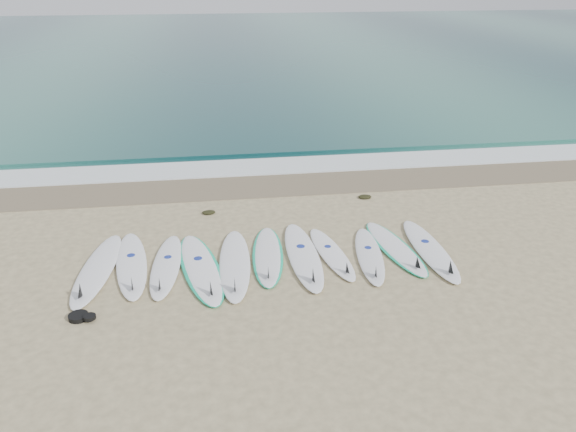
{
  "coord_description": "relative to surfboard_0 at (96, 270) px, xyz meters",
  "views": [
    {
      "loc": [
        -1.0,
        -9.58,
        5.29
      ],
      "look_at": [
        0.56,
        1.17,
        0.4
      ],
      "focal_mm": 35.0,
      "sensor_mm": 36.0,
      "label": 1
    }
  ],
  "objects": [
    {
      "name": "surfboard_8",
      "position": [
        5.22,
        -0.18,
        -0.01
      ],
      "size": [
        0.85,
        2.46,
        0.31
      ],
      "rotation": [
        0.0,
        0.0,
        -0.15
      ],
      "color": "white",
      "rests_on": "ground"
    },
    {
      "name": "surfboard_4",
      "position": [
        2.57,
        -0.16,
        0.0
      ],
      "size": [
        0.74,
        2.89,
        0.37
      ],
      "rotation": [
        0.0,
        0.0,
        -0.05
      ],
      "color": "white",
      "rests_on": "ground"
    },
    {
      "name": "surfboard_1",
      "position": [
        0.63,
        0.11,
        -0.0
      ],
      "size": [
        0.92,
        2.8,
        0.35
      ],
      "rotation": [
        0.0,
        0.0,
        0.13
      ],
      "color": "white",
      "rests_on": "ground"
    },
    {
      "name": "ground",
      "position": [
        3.24,
        0.01,
        -0.06
      ],
      "size": [
        120.0,
        120.0,
        0.0
      ],
      "primitive_type": "plane",
      "color": "tan"
    },
    {
      "name": "wave_crest",
      "position": [
        3.24,
        7.01,
        -0.01
      ],
      "size": [
        120.0,
        1.0,
        0.1
      ],
      "primitive_type": "cube",
      "color": "#1E544E",
      "rests_on": "ground"
    },
    {
      "name": "surfboard_9",
      "position": [
        5.84,
        0.08,
        -0.02
      ],
      "size": [
        0.96,
        2.59,
        0.32
      ],
      "rotation": [
        0.0,
        0.0,
        0.14
      ],
      "color": "white",
      "rests_on": "ground"
    },
    {
      "name": "surfboard_2",
      "position": [
        1.28,
        -0.03,
        -0.01
      ],
      "size": [
        0.7,
        2.57,
        0.33
      ],
      "rotation": [
        0.0,
        0.0,
        -0.07
      ],
      "color": "white",
      "rests_on": "ground"
    },
    {
      "name": "leash_coil",
      "position": [
        -0.0,
        -1.51,
        -0.01
      ],
      "size": [
        0.46,
        0.36,
        0.11
      ],
      "color": "black",
      "rests_on": "ground"
    },
    {
      "name": "ocean",
      "position": [
        3.24,
        32.51,
        -0.05
      ],
      "size": [
        120.0,
        55.0,
        0.03
      ],
      "primitive_type": "cube",
      "color": "#1E544E",
      "rests_on": "ground"
    },
    {
      "name": "seaweed_near",
      "position": [
        2.12,
        2.47,
        -0.03
      ],
      "size": [
        0.31,
        0.24,
        0.06
      ],
      "primitive_type": "ellipsoid",
      "color": "black",
      "rests_on": "ground"
    },
    {
      "name": "foam_band",
      "position": [
        3.24,
        5.51,
        -0.04
      ],
      "size": [
        120.0,
        1.4,
        0.04
      ],
      "primitive_type": "cube",
      "color": "silver",
      "rests_on": "ground"
    },
    {
      "name": "surfboard_7",
      "position": [
        4.51,
        0.01,
        -0.01
      ],
      "size": [
        0.78,
        2.37,
        0.3
      ],
      "rotation": [
        0.0,
        0.0,
        0.13
      ],
      "color": "white",
      "rests_on": "ground"
    },
    {
      "name": "wet_sand_band",
      "position": [
        3.24,
        4.11,
        -0.06
      ],
      "size": [
        120.0,
        1.8,
        0.01
      ],
      "primitive_type": "cube",
      "color": "#6E5F49",
      "rests_on": "ground"
    },
    {
      "name": "surfboard_3",
      "position": [
        1.94,
        -0.19,
        -0.01
      ],
      "size": [
        1.18,
        2.95,
        0.37
      ],
      "rotation": [
        0.0,
        0.0,
        0.17
      ],
      "color": "white",
      "rests_on": "ground"
    },
    {
      "name": "seaweed_far",
      "position": [
        5.96,
        2.88,
        -0.03
      ],
      "size": [
        0.33,
        0.26,
        0.06
      ],
      "primitive_type": "ellipsoid",
      "color": "black",
      "rests_on": "ground"
    },
    {
      "name": "surfboard_6",
      "position": [
        3.93,
        -0.02,
        0.0
      ],
      "size": [
        0.61,
        2.91,
        0.37
      ],
      "rotation": [
        0.0,
        0.0,
        0.0
      ],
      "color": "white",
      "rests_on": "ground"
    },
    {
      "name": "surfboard_0",
      "position": [
        0.0,
        0.0,
        0.0
      ],
      "size": [
        0.89,
        2.9,
        0.36
      ],
      "rotation": [
        0.0,
        0.0,
        -0.1
      ],
      "color": "white",
      "rests_on": "ground"
    },
    {
      "name": "surfboard_5",
      "position": [
        3.24,
        0.13,
        -0.02
      ],
      "size": [
        0.85,
        2.57,
        0.32
      ],
      "rotation": [
        0.0,
        0.0,
        -0.1
      ],
      "color": "white",
      "rests_on": "ground"
    },
    {
      "name": "surfboard_10",
      "position": [
        6.5,
        -0.14,
        -0.0
      ],
      "size": [
        0.59,
        2.78,
        0.35
      ],
      "rotation": [
        0.0,
        0.0,
        -0.01
      ],
      "color": "white",
      "rests_on": "ground"
    }
  ]
}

